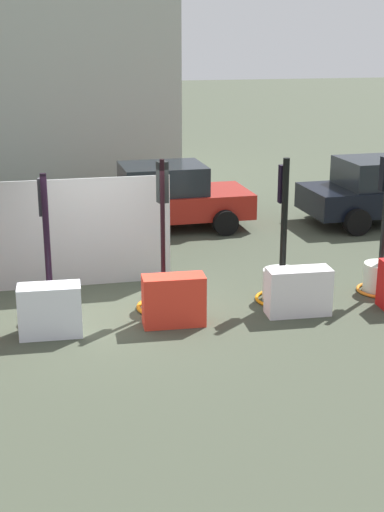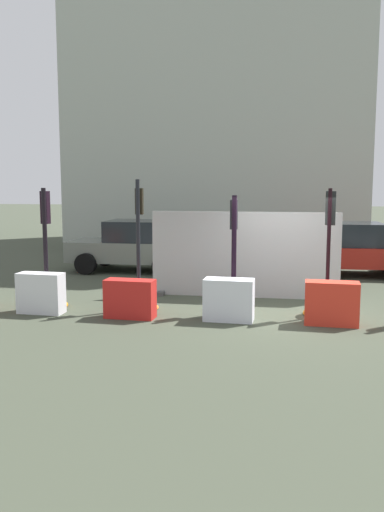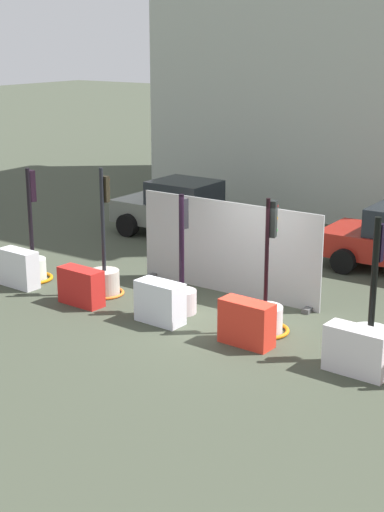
{
  "view_description": "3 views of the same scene",
  "coord_description": "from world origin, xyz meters",
  "px_view_note": "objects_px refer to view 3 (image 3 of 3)",
  "views": [
    {
      "loc": [
        -1.25,
        -12.04,
        4.78
      ],
      "look_at": [
        1.43,
        -0.1,
        0.97
      ],
      "focal_mm": 51.12,
      "sensor_mm": 36.0,
      "label": 1
    },
    {
      "loc": [
        -0.03,
        -11.6,
        2.77
      ],
      "look_at": [
        -2.01,
        0.13,
        1.19
      ],
      "focal_mm": 37.9,
      "sensor_mm": 36.0,
      "label": 2
    },
    {
      "loc": [
        7.8,
        -12.44,
        5.68
      ],
      "look_at": [
        -0.55,
        -0.44,
        1.41
      ],
      "focal_mm": 53.7,
      "sensor_mm": 36.0,
      "label": 3
    }
  ],
  "objects_px": {
    "traffic_light_4": "(265,313)",
    "construction_barrier_1": "(19,268)",
    "construction_barrier_5": "(357,351)",
    "construction_barrier_3": "(160,302)",
    "traffic_light_5": "(370,337)",
    "construction_barrier_4": "(247,323)",
    "traffic_light_1": "(33,261)",
    "car_grey_saloon": "(182,209)",
    "construction_barrier_2": "(81,287)",
    "traffic_light_2": "(105,276)",
    "traffic_light_3": "(182,290)"
  },
  "relations": [
    {
      "from": "traffic_light_2",
      "to": "car_grey_saloon",
      "type": "height_order",
      "value": "traffic_light_2"
    },
    {
      "from": "traffic_light_5",
      "to": "construction_barrier_1",
      "type": "relative_size",
      "value": 2.63
    },
    {
      "from": "traffic_light_3",
      "to": "construction_barrier_5",
      "type": "relative_size",
      "value": 2.24
    },
    {
      "from": "traffic_light_3",
      "to": "traffic_light_5",
      "type": "bearing_deg",
      "value": -0.14
    },
    {
      "from": "traffic_light_3",
      "to": "construction_barrier_3",
      "type": "bearing_deg",
      "value": -92.22
    },
    {
      "from": "construction_barrier_2",
      "to": "traffic_light_1",
      "type": "bearing_deg",
      "value": 163.36
    },
    {
      "from": "traffic_light_2",
      "to": "traffic_light_5",
      "type": "bearing_deg",
      "value": 0.27
    },
    {
      "from": "construction_barrier_4",
      "to": "construction_barrier_5",
      "type": "bearing_deg",
      "value": -0.16
    },
    {
      "from": "traffic_light_4",
      "to": "car_grey_saloon",
      "type": "relative_size",
      "value": 0.68
    },
    {
      "from": "construction_barrier_5",
      "to": "car_grey_saloon",
      "type": "bearing_deg",
      "value": 143.32
    },
    {
      "from": "construction_barrier_1",
      "to": "construction_barrier_3",
      "type": "relative_size",
      "value": 0.98
    },
    {
      "from": "construction_barrier_2",
      "to": "construction_barrier_5",
      "type": "xyz_separation_m",
      "value": [
        6.31,
        0.11,
        0.01
      ]
    },
    {
      "from": "traffic_light_4",
      "to": "construction_barrier_5",
      "type": "distance_m",
      "value": 2.38
    },
    {
      "from": "traffic_light_1",
      "to": "traffic_light_3",
      "type": "relative_size",
      "value": 1.06
    },
    {
      "from": "traffic_light_5",
      "to": "construction_barrier_4",
      "type": "distance_m",
      "value": 2.28
    },
    {
      "from": "construction_barrier_1",
      "to": "car_grey_saloon",
      "type": "height_order",
      "value": "car_grey_saloon"
    },
    {
      "from": "traffic_light_4",
      "to": "construction_barrier_1",
      "type": "relative_size",
      "value": 2.68
    },
    {
      "from": "traffic_light_3",
      "to": "traffic_light_4",
      "type": "distance_m",
      "value": 1.99
    },
    {
      "from": "traffic_light_2",
      "to": "construction_barrier_3",
      "type": "relative_size",
      "value": 2.8
    },
    {
      "from": "construction_barrier_4",
      "to": "car_grey_saloon",
      "type": "relative_size",
      "value": 0.27
    },
    {
      "from": "construction_barrier_4",
      "to": "construction_barrier_1",
      "type": "bearing_deg",
      "value": -179.65
    },
    {
      "from": "traffic_light_5",
      "to": "traffic_light_3",
      "type": "bearing_deg",
      "value": 179.86
    },
    {
      "from": "construction_barrier_1",
      "to": "car_grey_saloon",
      "type": "distance_m",
      "value": 5.96
    },
    {
      "from": "traffic_light_3",
      "to": "construction_barrier_1",
      "type": "distance_m",
      "value": 4.17
    },
    {
      "from": "construction_barrier_2",
      "to": "traffic_light_5",
      "type": "bearing_deg",
      "value": 7.56
    },
    {
      "from": "traffic_light_2",
      "to": "traffic_light_3",
      "type": "bearing_deg",
      "value": 1.07
    },
    {
      "from": "traffic_light_1",
      "to": "traffic_light_5",
      "type": "relative_size",
      "value": 1.02
    },
    {
      "from": "construction_barrier_3",
      "to": "traffic_light_5",
      "type": "bearing_deg",
      "value": 9.67
    },
    {
      "from": "construction_barrier_2",
      "to": "construction_barrier_3",
      "type": "xyz_separation_m",
      "value": [
        2.06,
        0.11,
        0.03
      ]
    },
    {
      "from": "traffic_light_3",
      "to": "traffic_light_5",
      "type": "height_order",
      "value": "traffic_light_5"
    },
    {
      "from": "construction_barrier_1",
      "to": "construction_barrier_3",
      "type": "distance_m",
      "value": 4.08
    },
    {
      "from": "traffic_light_3",
      "to": "construction_barrier_4",
      "type": "height_order",
      "value": "traffic_light_3"
    },
    {
      "from": "construction_barrier_1",
      "to": "car_grey_saloon",
      "type": "xyz_separation_m",
      "value": [
        0.4,
        5.94,
        0.36
      ]
    },
    {
      "from": "construction_barrier_4",
      "to": "traffic_light_2",
      "type": "bearing_deg",
      "value": 170.62
    },
    {
      "from": "construction_barrier_3",
      "to": "construction_barrier_2",
      "type": "bearing_deg",
      "value": -176.81
    },
    {
      "from": "traffic_light_4",
      "to": "construction_barrier_1",
      "type": "xyz_separation_m",
      "value": [
        -6.09,
        -0.81,
        0.04
      ]
    },
    {
      "from": "traffic_light_5",
      "to": "car_grey_saloon",
      "type": "bearing_deg",
      "value": 146.64
    },
    {
      "from": "traffic_light_2",
      "to": "construction_barrier_2",
      "type": "bearing_deg",
      "value": -88.25
    },
    {
      "from": "traffic_light_1",
      "to": "construction_barrier_3",
      "type": "height_order",
      "value": "traffic_light_1"
    },
    {
      "from": "traffic_light_3",
      "to": "construction_barrier_3",
      "type": "xyz_separation_m",
      "value": [
        -0.03,
        -0.73,
        -0.06
      ]
    },
    {
      "from": "construction_barrier_3",
      "to": "car_grey_saloon",
      "type": "xyz_separation_m",
      "value": [
        -3.67,
        5.9,
        0.37
      ]
    },
    {
      "from": "construction_barrier_1",
      "to": "construction_barrier_2",
      "type": "distance_m",
      "value": 2.02
    },
    {
      "from": "traffic_light_4",
      "to": "construction_barrier_5",
      "type": "xyz_separation_m",
      "value": [
        2.25,
        -0.78,
        0.02
      ]
    },
    {
      "from": "traffic_light_1",
      "to": "construction_barrier_2",
      "type": "relative_size",
      "value": 2.54
    },
    {
      "from": "traffic_light_3",
      "to": "traffic_light_4",
      "type": "xyz_separation_m",
      "value": [
        1.98,
        0.05,
        -0.09
      ]
    },
    {
      "from": "traffic_light_2",
      "to": "construction_barrier_5",
      "type": "height_order",
      "value": "traffic_light_2"
    },
    {
      "from": "construction_barrier_5",
      "to": "car_grey_saloon",
      "type": "distance_m",
      "value": 9.89
    },
    {
      "from": "construction_barrier_3",
      "to": "car_grey_saloon",
      "type": "height_order",
      "value": "car_grey_saloon"
    },
    {
      "from": "construction_barrier_2",
      "to": "construction_barrier_3",
      "type": "bearing_deg",
      "value": 3.19
    },
    {
      "from": "traffic_light_5",
      "to": "construction_barrier_5",
      "type": "bearing_deg",
      "value": -85.96
    }
  ]
}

